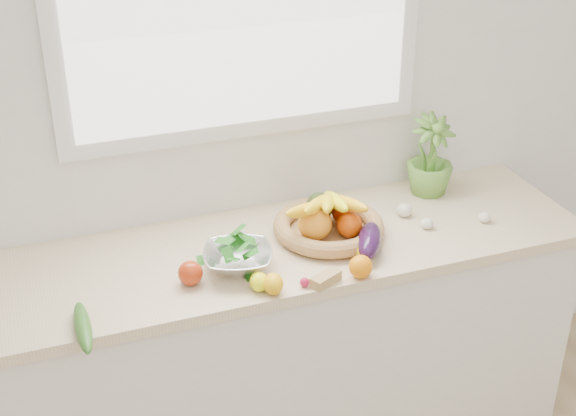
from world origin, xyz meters
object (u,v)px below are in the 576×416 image
object	(u,v)px
apple	(190,273)
fruit_basket	(328,221)
colander_with_spinach	(238,254)
potted_herb	(430,157)
eggplant	(369,240)
cucumber	(83,327)

from	to	relation	value
apple	fruit_basket	distance (m)	0.55
apple	colander_with_spinach	bearing A→B (deg)	9.16
potted_herb	colander_with_spinach	size ratio (longest dim) A/B	1.16
eggplant	cucumber	distance (m)	0.98
potted_herb	apple	bearing A→B (deg)	-163.00
apple	colander_with_spinach	distance (m)	0.17
eggplant	potted_herb	bearing A→B (deg)	38.96
cucumber	fruit_basket	xyz separation A→B (m)	(0.89, 0.29, 0.03)
apple	colander_with_spinach	size ratio (longest dim) A/B	0.29
fruit_basket	colander_with_spinach	world-z (taller)	fruit_basket
eggplant	colander_with_spinach	bearing A→B (deg)	174.89
eggplant	cucumber	size ratio (longest dim) A/B	0.84
apple	cucumber	world-z (taller)	apple
potted_herb	eggplant	bearing A→B (deg)	-141.04
cucumber	colander_with_spinach	distance (m)	0.55
apple	cucumber	distance (m)	0.39
cucumber	colander_with_spinach	bearing A→B (deg)	18.49
cucumber	fruit_basket	world-z (taller)	fruit_basket
eggplant	colander_with_spinach	world-z (taller)	colander_with_spinach
fruit_basket	colander_with_spinach	distance (m)	0.38
fruit_basket	colander_with_spinach	size ratio (longest dim) A/B	1.86
potted_herb	colander_with_spinach	bearing A→B (deg)	-161.55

